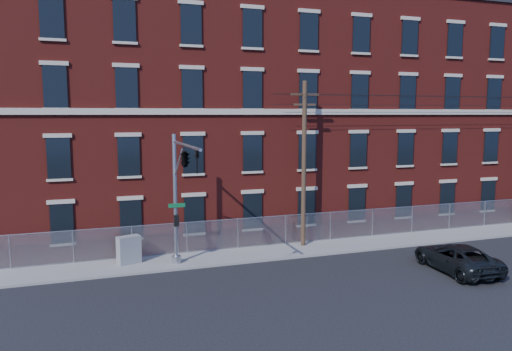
{
  "coord_description": "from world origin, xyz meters",
  "views": [
    {
      "loc": [
        -10.21,
        -21.36,
        8.16
      ],
      "look_at": [
        -1.6,
        4.0,
        4.8
      ],
      "focal_mm": 34.41,
      "sensor_mm": 36.0,
      "label": 1
    }
  ],
  "objects_px": {
    "traffic_signal_mast": "(182,171)",
    "utility_pole_near": "(304,161)",
    "utility_cabinet": "(129,250)",
    "pickup_truck": "(456,257)"
  },
  "relations": [
    {
      "from": "traffic_signal_mast",
      "to": "pickup_truck",
      "type": "height_order",
      "value": "traffic_signal_mast"
    },
    {
      "from": "pickup_truck",
      "to": "utility_cabinet",
      "type": "height_order",
      "value": "utility_cabinet"
    },
    {
      "from": "utility_cabinet",
      "to": "pickup_truck",
      "type": "bearing_deg",
      "value": -39.6
    },
    {
      "from": "utility_cabinet",
      "to": "utility_pole_near",
      "type": "bearing_deg",
      "value": -15.97
    },
    {
      "from": "utility_cabinet",
      "to": "traffic_signal_mast",
      "type": "bearing_deg",
      "value": -69.36
    },
    {
      "from": "utility_pole_near",
      "to": "utility_cabinet",
      "type": "bearing_deg",
      "value": -178.1
    },
    {
      "from": "utility_pole_near",
      "to": "utility_cabinet",
      "type": "relative_size",
      "value": 6.63
    },
    {
      "from": "traffic_signal_mast",
      "to": "utility_pole_near",
      "type": "xyz_separation_m",
      "value": [
        8.0,
        3.42,
        -0.05
      ]
    },
    {
      "from": "utility_pole_near",
      "to": "traffic_signal_mast",
      "type": "bearing_deg",
      "value": -156.86
    },
    {
      "from": "utility_pole_near",
      "to": "pickup_truck",
      "type": "xyz_separation_m",
      "value": [
        5.69,
        -6.78,
        -4.62
      ]
    }
  ]
}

